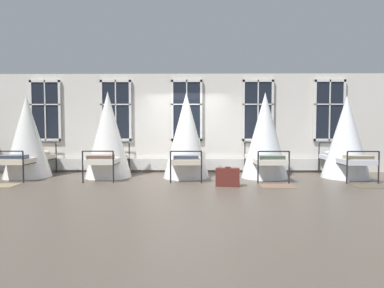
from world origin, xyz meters
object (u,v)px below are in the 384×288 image
cot_second (108,136)px  cot_third (186,137)px  suitcase_dark (228,177)px  cot_first (27,138)px  cot_fifth (346,138)px  cot_fourth (265,137)px

cot_second → cot_third: bearing=-90.4°
cot_second → suitcase_dark: cot_second is taller
cot_first → cot_fifth: size_ratio=1.00×
cot_third → cot_fifth: size_ratio=1.04×
cot_second → cot_third: 2.21m
cot_second → cot_third: cot_second is taller
cot_second → cot_fourth: bearing=-90.3°
cot_fourth → cot_second: bearing=88.5°
cot_first → suitcase_dark: cot_first is taller
cot_second → cot_fourth: size_ratio=1.01×
cot_third → suitcase_dark: size_ratio=4.08×
cot_fifth → suitcase_dark: cot_fifth is taller
cot_fourth → cot_first: bearing=88.9°
cot_first → cot_third: cot_third is taller
cot_second → cot_fourth: (4.40, -0.03, -0.01)m
cot_fifth → suitcase_dark: size_ratio=3.92×
cot_third → cot_fourth: 2.20m
cot_fourth → suitcase_dark: bearing=139.1°
cot_second → suitcase_dark: 3.66m
cot_first → suitcase_dark: (5.52, -1.41, -0.88)m
cot_third → suitcase_dark: cot_third is taller
cot_first → cot_fifth: bearing=-90.3°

